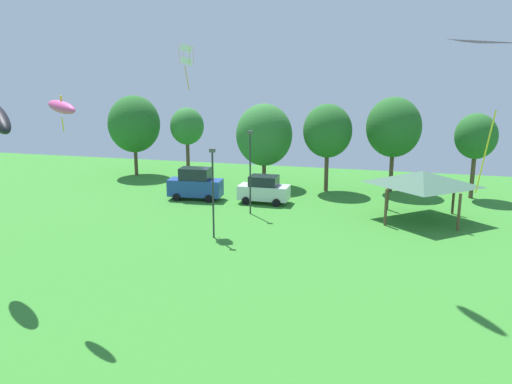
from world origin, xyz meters
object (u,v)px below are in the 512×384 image
(kite_flying_6, at_px, (186,55))
(treeline_tree_2, at_px, (264,135))
(treeline_tree_1, at_px, (187,127))
(light_post_0, at_px, (213,188))
(treeline_tree_3, at_px, (328,131))
(treeline_tree_4, at_px, (394,127))
(light_post_1, at_px, (250,168))
(parked_car_leftmost, at_px, (195,184))
(treeline_tree_0, at_px, (134,124))
(treeline_tree_5, at_px, (476,137))
(park_pavilion, at_px, (423,178))
(parked_car_second_from_left, at_px, (264,190))
(kite_flying_4, at_px, (61,107))

(kite_flying_6, bearing_deg, treeline_tree_2, 80.03)
(kite_flying_6, relative_size, treeline_tree_1, 0.45)
(light_post_0, relative_size, treeline_tree_3, 0.76)
(treeline_tree_3, distance_m, treeline_tree_4, 5.77)
(light_post_1, height_order, treeline_tree_4, treeline_tree_4)
(parked_car_leftmost, bearing_deg, treeline_tree_0, 135.60)
(treeline_tree_1, height_order, treeline_tree_5, treeline_tree_5)
(treeline_tree_2, bearing_deg, park_pavilion, -30.54)
(parked_car_second_from_left, xyz_separation_m, treeline_tree_0, (-15.51, 7.89, 4.13))
(parked_car_leftmost, height_order, light_post_1, light_post_1)
(light_post_1, distance_m, treeline_tree_5, 19.44)
(kite_flying_6, height_order, treeline_tree_4, kite_flying_6)
(kite_flying_6, relative_size, treeline_tree_4, 0.37)
(parked_car_second_from_left, xyz_separation_m, light_post_1, (-0.17, -3.52, 2.44))
(park_pavilion, distance_m, treeline_tree_3, 11.11)
(parked_car_leftmost, relative_size, treeline_tree_0, 0.56)
(parked_car_second_from_left, xyz_separation_m, treeline_tree_1, (-9.97, 8.32, 3.98))
(parked_car_second_from_left, height_order, treeline_tree_2, treeline_tree_2)
(parked_car_leftmost, xyz_separation_m, treeline_tree_2, (4.24, 6.68, 3.47))
(treeline_tree_3, bearing_deg, treeline_tree_5, 2.66)
(kite_flying_4, xyz_separation_m, treeline_tree_0, (-12.06, 29.34, -3.97))
(light_post_0, distance_m, light_post_1, 6.32)
(parked_car_leftmost, bearing_deg, light_post_1, -33.60)
(light_post_0, height_order, treeline_tree_1, treeline_tree_1)
(treeline_tree_4, bearing_deg, kite_flying_4, -115.08)
(parked_car_leftmost, bearing_deg, treeline_tree_4, 21.05)
(park_pavilion, xyz_separation_m, treeline_tree_1, (-22.20, 10.11, 2.02))
(parked_car_leftmost, relative_size, treeline_tree_1, 0.66)
(kite_flying_4, distance_m, treeline_tree_5, 34.40)
(parked_car_second_from_left, relative_size, treeline_tree_5, 0.57)
(park_pavilion, bearing_deg, treeline_tree_3, 136.78)
(treeline_tree_0, xyz_separation_m, treeline_tree_3, (19.83, -2.24, 0.14))
(parked_car_second_from_left, xyz_separation_m, treeline_tree_4, (9.90, 7.08, 4.60))
(park_pavilion, xyz_separation_m, treeline_tree_3, (-7.92, 7.44, 2.31))
(light_post_0, height_order, treeline_tree_0, treeline_tree_0)
(treeline_tree_2, bearing_deg, treeline_tree_4, 3.54)
(kite_flying_4, xyz_separation_m, treeline_tree_3, (7.77, 27.11, -3.83))
(kite_flying_4, relative_size, treeline_tree_3, 0.30)
(light_post_0, bearing_deg, treeline_tree_2, 92.50)
(light_post_0, xyz_separation_m, treeline_tree_2, (-0.71, 16.16, 1.44))
(treeline_tree_4, bearing_deg, light_post_0, -122.60)
(kite_flying_6, relative_size, light_post_0, 0.53)
(parked_car_second_from_left, distance_m, treeline_tree_4, 13.01)
(kite_flying_4, relative_size, treeline_tree_1, 0.33)
(light_post_1, height_order, treeline_tree_1, treeline_tree_1)
(parked_car_second_from_left, bearing_deg, treeline_tree_5, 20.63)
(treeline_tree_5, bearing_deg, park_pavilion, -118.45)
(kite_flying_4, xyz_separation_m, treeline_tree_4, (13.35, 28.54, -3.50))
(treeline_tree_5, bearing_deg, light_post_1, -149.80)
(parked_car_leftmost, xyz_separation_m, treeline_tree_3, (10.15, 5.96, 4.09))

